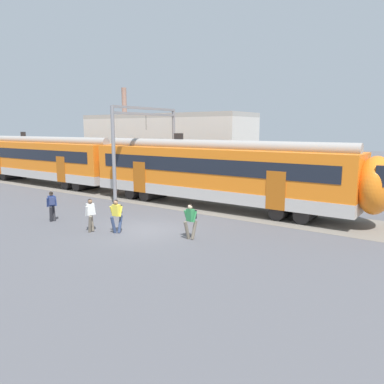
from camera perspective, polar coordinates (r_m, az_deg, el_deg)
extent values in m
plane|color=#515156|center=(19.01, -7.26, -5.80)|extent=(160.00, 160.00, 0.00)
cube|color=slate|center=(31.55, -14.13, 0.17)|extent=(80.00, 4.40, 0.01)
cube|color=#B2ADA8|center=(24.23, 3.09, 0.16)|extent=(18.00, 3.06, 0.70)
cube|color=orange|center=(24.02, 3.13, 3.81)|extent=(18.00, 3.00, 2.40)
cube|color=black|center=(22.74, 1.10, 4.00)|extent=(16.56, 0.03, 0.90)
cube|color=#AC5413|center=(20.54, 12.62, 0.20)|extent=(1.10, 0.04, 2.10)
cube|color=#AC5413|center=(25.92, -8.03, 2.26)|extent=(1.10, 0.04, 2.10)
cylinder|color=gray|center=(23.92, 3.16, 7.10)|extent=(17.64, 0.70, 0.70)
cube|color=black|center=(25.43, -2.06, 8.50)|extent=(0.70, 0.12, 0.40)
cylinder|color=black|center=(21.75, 17.27, -2.97)|extent=(0.90, 2.40, 0.90)
cylinder|color=black|center=(22.20, 13.84, -2.57)|extent=(0.90, 2.40, 0.90)
cylinder|color=black|center=(27.19, -5.68, -0.12)|extent=(0.90, 2.40, 0.90)
cylinder|color=black|center=(28.11, -7.84, 0.16)|extent=(0.90, 2.40, 0.90)
ellipsoid|color=orange|center=(20.71, 26.15, 0.92)|extent=(1.80, 2.85, 2.95)
cube|color=black|center=(20.59, 27.24, 2.48)|extent=(0.40, 2.40, 1.00)
cube|color=#B2ADA8|center=(37.45, -21.85, 2.84)|extent=(18.00, 3.06, 0.70)
cube|color=orange|center=(37.32, -22.00, 5.20)|extent=(18.00, 3.00, 2.40)
cube|color=black|center=(36.51, -24.01, 5.30)|extent=(16.56, 0.03, 0.90)
cube|color=#AC5413|center=(32.46, -19.36, 3.29)|extent=(1.10, 0.04, 2.10)
cylinder|color=gray|center=(37.26, -22.13, 7.32)|extent=(17.64, 0.70, 0.70)
cube|color=black|center=(39.54, -24.34, 8.06)|extent=(0.70, 0.12, 0.40)
cylinder|color=black|center=(32.48, -15.69, 1.16)|extent=(0.90, 2.40, 0.90)
cylinder|color=black|center=(33.57, -17.20, 1.36)|extent=(0.90, 2.40, 0.90)
cylinder|color=black|center=(41.67, -25.49, 2.38)|extent=(0.90, 2.40, 0.90)
cylinder|color=black|center=(42.89, -26.42, 2.50)|extent=(0.90, 2.40, 0.90)
cylinder|color=#28282D|center=(22.10, -20.32, -3.00)|extent=(0.38, 0.30, 0.87)
cylinder|color=#28282D|center=(21.81, -20.70, -3.19)|extent=(0.38, 0.30, 0.87)
cube|color=navy|center=(21.81, -20.62, -1.27)|extent=(0.38, 0.43, 0.56)
cylinder|color=navy|center=(21.72, -21.16, -1.48)|extent=(0.26, 0.19, 0.52)
cylinder|color=navy|center=(21.93, -20.07, -1.32)|extent=(0.26, 0.19, 0.52)
sphere|color=brown|center=(21.77, -20.69, -0.25)|extent=(0.22, 0.22, 0.22)
sphere|color=black|center=(21.74, -20.68, -0.18)|extent=(0.20, 0.20, 0.20)
cube|color=navy|center=(21.64, -20.56, -1.30)|extent=(0.27, 0.32, 0.40)
cylinder|color=#6B6051|center=(18.98, -15.28, -4.75)|extent=(0.38, 0.27, 0.87)
cylinder|color=#6B6051|center=(19.29, -15.03, -4.51)|extent=(0.38, 0.27, 0.87)
cube|color=silver|center=(18.97, -15.25, -2.55)|extent=(0.36, 0.42, 0.56)
cylinder|color=silver|center=(19.12, -14.69, -2.59)|extent=(0.26, 0.18, 0.52)
cylinder|color=silver|center=(18.84, -15.80, -2.82)|extent=(0.26, 0.18, 0.52)
sphere|color=brown|center=(18.88, -15.28, -1.41)|extent=(0.22, 0.22, 0.22)
sphere|color=black|center=(18.89, -15.30, -1.31)|extent=(0.20, 0.20, 0.20)
cube|color=black|center=(19.14, -15.41, -2.40)|extent=(0.25, 0.32, 0.40)
cylinder|color=navy|center=(18.59, -11.89, -4.91)|extent=(0.17, 0.36, 0.87)
cylinder|color=navy|center=(18.67, -10.90, -4.82)|extent=(0.17, 0.36, 0.87)
cube|color=gold|center=(18.47, -11.47, -2.73)|extent=(0.38, 0.26, 0.56)
cylinder|color=gold|center=(18.39, -10.79, -2.92)|extent=(0.11, 0.25, 0.52)
cylinder|color=gold|center=(18.57, -12.13, -2.85)|extent=(0.11, 0.25, 0.52)
sphere|color=#9E7051|center=(18.37, -11.55, -1.56)|extent=(0.22, 0.22, 0.22)
sphere|color=black|center=(18.38, -11.51, -1.45)|extent=(0.20, 0.20, 0.20)
cube|color=black|center=(18.59, -11.09, -2.57)|extent=(0.29, 0.18, 0.40)
cylinder|color=#6B6051|center=(17.25, -0.79, -5.85)|extent=(0.24, 0.38, 0.87)
cylinder|color=#6B6051|center=(17.28, 0.31, -5.81)|extent=(0.24, 0.38, 0.87)
cube|color=#2D7F47|center=(17.09, -0.24, -3.54)|extent=(0.41, 0.33, 0.56)
cylinder|color=#2D7F47|center=(16.99, 0.45, -3.79)|extent=(0.15, 0.26, 0.52)
cylinder|color=#2D7F47|center=(17.22, -0.91, -3.61)|extent=(0.15, 0.26, 0.52)
sphere|color=beige|center=(16.99, -0.29, -2.27)|extent=(0.22, 0.22, 0.22)
sphere|color=black|center=(17.00, -0.24, -2.16)|extent=(0.20, 0.20, 0.20)
cube|color=black|center=(17.20, 0.22, -3.38)|extent=(0.31, 0.23, 0.40)
cylinder|color=gray|center=(25.05, -11.84, 5.35)|extent=(0.24, 0.24, 6.50)
cylinder|color=gray|center=(29.78, -2.79, 6.19)|extent=(0.24, 0.24, 6.50)
cube|color=gray|center=(27.31, -7.06, 12.54)|extent=(0.20, 6.40, 0.16)
cube|color=gray|center=(27.29, -7.05, 11.70)|extent=(0.20, 6.40, 0.16)
cylinder|color=black|center=(27.28, -7.02, 10.44)|extent=(0.03, 0.03, 1.00)
cube|color=beige|center=(36.92, -4.20, 6.45)|extent=(17.74, 5.00, 6.00)
cube|color=#A7A39B|center=(36.88, -4.27, 11.42)|extent=(17.74, 5.00, 0.40)
cylinder|color=#8C6656|center=(40.52, -10.29, 13.12)|extent=(0.50, 0.50, 3.20)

